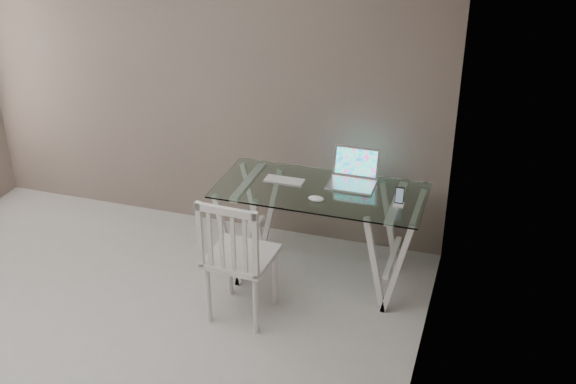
{
  "coord_description": "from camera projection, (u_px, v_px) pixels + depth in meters",
  "views": [
    {
      "loc": [
        2.32,
        -2.79,
        3.09
      ],
      "look_at": [
        1.0,
        1.36,
        0.85
      ],
      "focal_mm": 45.0,
      "sensor_mm": 36.0,
      "label": 1
    }
  ],
  "objects": [
    {
      "name": "mouse",
      "position": [
        316.0,
        199.0,
        5.0
      ],
      "size": [
        0.11,
        0.07,
        0.04
      ],
      "primitive_type": "ellipsoid",
      "color": "white",
      "rests_on": "desk"
    },
    {
      "name": "chair",
      "position": [
        236.0,
        255.0,
        4.8
      ],
      "size": [
        0.45,
        0.45,
        0.95
      ],
      "rotation": [
        0.0,
        0.0,
        -0.05
      ],
      "color": "silver",
      "rests_on": "ground"
    },
    {
      "name": "keyboard",
      "position": [
        284.0,
        180.0,
        5.29
      ],
      "size": [
        0.31,
        0.13,
        0.01
      ],
      "primitive_type": "cube",
      "color": "silver",
      "rests_on": "desk"
    },
    {
      "name": "desk",
      "position": [
        320.0,
        233.0,
        5.33
      ],
      "size": [
        1.5,
        0.7,
        0.75
      ],
      "color": "silver",
      "rests_on": "ground"
    },
    {
      "name": "laptop",
      "position": [
        353.0,
        175.0,
        5.25
      ],
      "size": [
        0.34,
        0.31,
        0.23
      ],
      "color": "silver",
      "rests_on": "desk"
    },
    {
      "name": "phone_dock",
      "position": [
        399.0,
        201.0,
        4.94
      ],
      "size": [
        0.07,
        0.07,
        0.13
      ],
      "color": "white",
      "rests_on": "desk"
    },
    {
      "name": "room",
      "position": [
        9.0,
        127.0,
        3.65
      ],
      "size": [
        4.5,
        4.52,
        2.71
      ],
      "color": "#B0AEA9",
      "rests_on": "ground"
    }
  ]
}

